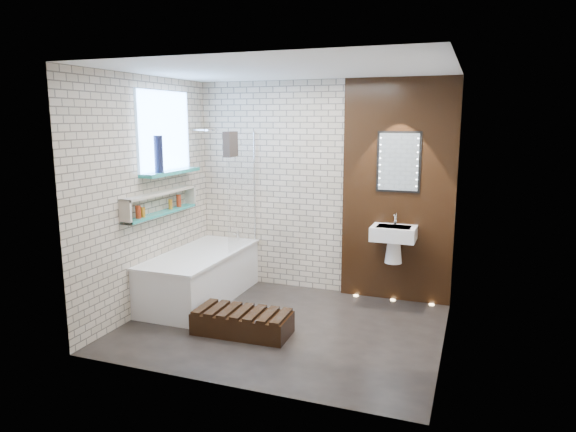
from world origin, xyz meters
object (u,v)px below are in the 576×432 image
at_px(bathtub, 201,276).
at_px(walnut_step, 242,323).
at_px(bath_screen, 242,190).
at_px(washbasin, 394,238).
at_px(led_mirror, 399,162).

relative_size(bathtub, walnut_step, 1.79).
distance_m(bath_screen, washbasin, 1.89).
bearing_deg(led_mirror, walnut_step, -129.77).
distance_m(bathtub, bath_screen, 1.14).
height_order(washbasin, walnut_step, washbasin).
bearing_deg(bathtub, walnut_step, -39.83).
xyz_separation_m(bathtub, bath_screen, (0.35, 0.44, 0.99)).
relative_size(led_mirror, walnut_step, 0.72).
distance_m(washbasin, walnut_step, 1.99).
height_order(led_mirror, walnut_step, led_mirror).
bearing_deg(bath_screen, led_mirror, 10.66).
bearing_deg(bath_screen, washbasin, 5.78).
bearing_deg(bathtub, washbasin, 16.01).
height_order(bath_screen, led_mirror, led_mirror).
distance_m(bath_screen, led_mirror, 1.89).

